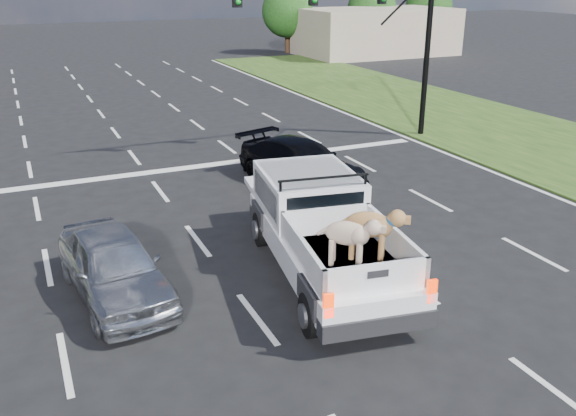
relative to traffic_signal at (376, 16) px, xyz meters
name	(u,v)px	position (x,y,z in m)	size (l,w,h in m)	color
ground	(337,300)	(-7.20, -10.50, -4.73)	(160.00, 160.00, 0.00)	black
road_markings	(230,198)	(-7.20, -3.94, -4.72)	(17.75, 60.00, 0.01)	silver
grass_shoulder_right	(570,152)	(5.80, -4.50, -4.70)	(8.00, 60.00, 0.06)	#1F3F13
traffic_signal	(376,16)	(0.00, 0.00, 0.00)	(9.11, 0.31, 7.00)	black
building_right	(376,32)	(14.80, 23.50, -2.93)	(12.00, 7.00, 3.60)	tan
tree_far_d	(288,11)	(8.80, 27.50, -1.44)	(4.20, 4.20, 5.40)	#332114
tree_far_e	(372,9)	(16.80, 27.50, -1.44)	(4.20, 4.20, 5.40)	#332114
tree_far_f	(429,8)	(22.80, 27.50, -1.44)	(4.20, 4.20, 5.40)	#332114
pickup_truck	(324,229)	(-6.90, -9.29, -3.69)	(3.03, 6.17, 2.21)	black
silver_sedan	(114,266)	(-11.24, -8.53, -4.04)	(1.63, 4.05, 1.38)	#ADB0B4
black_coupe	(302,163)	(-4.75, -3.67, -4.04)	(1.93, 4.74, 1.38)	black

